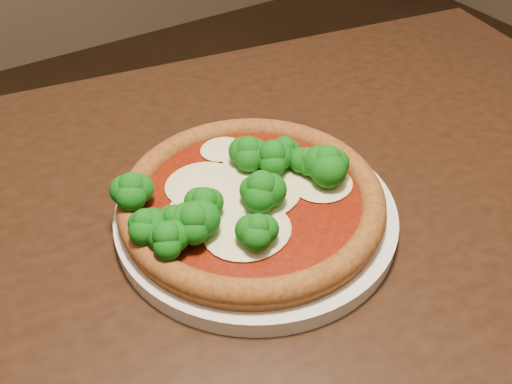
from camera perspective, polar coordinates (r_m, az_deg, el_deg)
dining_table at (r=0.62m, az=-0.62°, el=-13.74°), size 1.27×1.03×0.75m
plate at (r=0.59m, az=-0.00°, el=-2.29°), size 0.29×0.29×0.02m
pizza at (r=0.57m, az=-0.84°, el=-0.41°), size 0.27×0.27×0.06m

